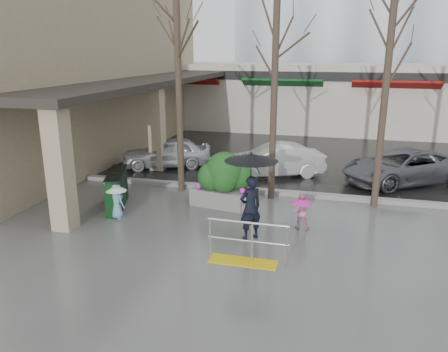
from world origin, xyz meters
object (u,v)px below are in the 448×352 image
at_px(child_pink, 301,208).
at_px(car_b, 275,160).
at_px(woman, 251,186).
at_px(car_a, 167,152).
at_px(news_boxes, 117,190).
at_px(child_blue, 117,197).
at_px(planter, 225,180).
at_px(handrail, 246,248).
at_px(tree_midwest, 276,35).
at_px(car_c, 403,166).
at_px(tree_mideast, 390,47).
at_px(tree_west, 177,40).

distance_m(child_pink, car_b, 5.34).
relative_size(woman, car_a, 0.63).
bearing_deg(news_boxes, car_a, 73.89).
bearing_deg(car_b, woman, -21.10).
relative_size(child_pink, child_blue, 0.97).
relative_size(woman, child_pink, 2.27).
bearing_deg(planter, car_b, 74.93).
height_order(handrail, car_a, car_a).
xyz_separation_m(tree_midwest, car_c, (4.44, 2.97, -4.60)).
height_order(woman, planter, woman).
height_order(tree_midwest, car_c, tree_midwest).
bearing_deg(child_pink, news_boxes, -3.59).
bearing_deg(news_boxes, planter, -2.33).
bearing_deg(tree_midwest, tree_mideast, -0.00).
bearing_deg(car_b, car_c, 69.55).
bearing_deg(news_boxes, handrail, -49.72).
relative_size(handrail, tree_mideast, 0.29).
bearing_deg(child_blue, car_b, -98.87).
bearing_deg(tree_west, planter, -30.47).
bearing_deg(woman, car_b, -130.05).
relative_size(child_blue, car_c, 0.24).
relative_size(woman, planter, 1.09).
distance_m(child_blue, news_boxes, 0.97).
xyz_separation_m(handrail, tree_west, (-3.36, 4.80, 4.71)).
height_order(tree_west, news_boxes, tree_west).
bearing_deg(tree_mideast, news_boxes, -164.66).
bearing_deg(child_blue, car_a, -57.25).
distance_m(tree_midwest, child_pink, 5.37).
relative_size(handrail, tree_midwest, 0.27).
bearing_deg(tree_west, child_blue, -106.56).
xyz_separation_m(tree_midwest, child_pink, (1.20, -2.43, -4.64)).
distance_m(woman, car_a, 8.06).
bearing_deg(child_pink, child_blue, 5.36).
xyz_separation_m(handrail, woman, (-0.18, 1.36, 1.07)).
xyz_separation_m(tree_mideast, news_boxes, (-7.85, -2.15, -4.29)).
distance_m(planter, car_a, 5.39).
distance_m(tree_midwest, tree_mideast, 3.32).
bearing_deg(child_pink, tree_mideast, -131.74).
relative_size(tree_mideast, child_pink, 6.31).
bearing_deg(tree_midwest, child_pink, -63.76).
distance_m(tree_midwest, news_boxes, 6.86).
relative_size(tree_mideast, woman, 2.79).
height_order(tree_west, planter, tree_west).
distance_m(handrail, child_blue, 4.62).
bearing_deg(car_a, handrail, 9.30).
relative_size(news_boxes, car_c, 0.46).
bearing_deg(tree_mideast, car_c, 69.02).
bearing_deg(tree_mideast, child_pink, -130.91).
distance_m(tree_mideast, news_boxes, 9.20).
distance_m(child_blue, car_b, 6.85).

